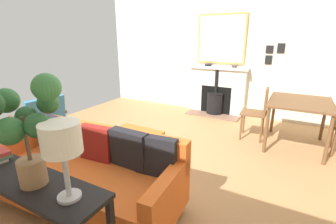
# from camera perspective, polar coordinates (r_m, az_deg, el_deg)

# --- Properties ---
(ground_plane) EXTENTS (5.52, 5.36, 0.01)m
(ground_plane) POSITION_cam_1_polar(r_m,az_deg,el_deg) (3.46, -4.84, -11.51)
(ground_plane) COLOR #A87A4C
(wall_left) EXTENTS (0.12, 5.36, 2.60)m
(wall_left) POSITION_cam_1_polar(r_m,az_deg,el_deg) (5.55, 11.01, 13.40)
(wall_left) COLOR silver
(wall_left) RESTS_ON ground
(fireplace) EXTENTS (0.53, 1.30, 1.05)m
(fireplace) POSITION_cam_1_polar(r_m,az_deg,el_deg) (5.45, 11.47, 4.26)
(fireplace) COLOR brown
(fireplace) RESTS_ON ground
(mirror_over_mantel) EXTENTS (0.04, 1.03, 1.02)m
(mirror_over_mantel) POSITION_cam_1_polar(r_m,az_deg,el_deg) (5.41, 12.57, 16.56)
(mirror_over_mantel) COLOR tan
(mantel_bowl_near) EXTENTS (0.15, 0.15, 0.04)m
(mantel_bowl_near) POSITION_cam_1_polar(r_m,az_deg,el_deg) (5.43, 9.50, 10.95)
(mantel_bowl_near) COLOR black
(mantel_bowl_near) RESTS_ON fireplace
(mantel_bowl_far) EXTENTS (0.12, 0.12, 0.04)m
(mantel_bowl_far) POSITION_cam_1_polar(r_m,az_deg,el_deg) (5.27, 15.49, 10.40)
(mantel_bowl_far) COLOR #47382D
(mantel_bowl_far) RESTS_ON fireplace
(sofa) EXTENTS (0.93, 2.00, 0.81)m
(sofa) POSITION_cam_1_polar(r_m,az_deg,el_deg) (2.64, -18.31, -13.38)
(sofa) COLOR #B2B2B7
(sofa) RESTS_ON ground
(ottoman) EXTENTS (0.55, 0.71, 0.41)m
(ottoman) POSITION_cam_1_polar(r_m,az_deg,el_deg) (3.38, -8.12, -7.53)
(ottoman) COLOR #B2B2B7
(ottoman) RESTS_ON ground
(armchair_accent) EXTENTS (0.73, 0.65, 0.79)m
(armchair_accent) POSITION_cam_1_polar(r_m,az_deg,el_deg) (4.31, -27.83, -0.95)
(armchair_accent) COLOR brown
(armchair_accent) RESTS_ON ground
(console_table) EXTENTS (0.33, 1.69, 0.75)m
(console_table) POSITION_cam_1_polar(r_m,az_deg,el_deg) (2.16, -33.15, -13.79)
(console_table) COLOR black
(console_table) RESTS_ON ground
(table_lamp_far_end) EXTENTS (0.22, 0.22, 0.48)m
(table_lamp_far_end) POSITION_cam_1_polar(r_m,az_deg,el_deg) (1.46, -23.94, -6.51)
(table_lamp_far_end) COLOR #B2B2B7
(table_lamp_far_end) RESTS_ON console_table
(potted_plant) EXTENTS (0.49, 0.53, 0.72)m
(potted_plant) POSITION_cam_1_polar(r_m,az_deg,el_deg) (1.69, -31.83, -1.10)
(potted_plant) COLOR #99704C
(potted_plant) RESTS_ON console_table
(dining_table) EXTENTS (1.03, 0.87, 0.74)m
(dining_table) POSITION_cam_1_polar(r_m,az_deg,el_deg) (4.16, 28.80, 1.06)
(dining_table) COLOR brown
(dining_table) RESTS_ON ground
(dining_chair_near_fireplace) EXTENTS (0.42, 0.42, 0.88)m
(dining_chair_near_fireplace) POSITION_cam_1_polar(r_m,az_deg,el_deg) (4.23, 20.86, 0.56)
(dining_chair_near_fireplace) COLOR brown
(dining_chair_near_fireplace) RESTS_ON ground
(photo_gallery_row) EXTENTS (0.02, 0.34, 0.40)m
(photo_gallery_row) POSITION_cam_1_polar(r_m,az_deg,el_deg) (5.23, 23.74, 12.83)
(photo_gallery_row) COLOR black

